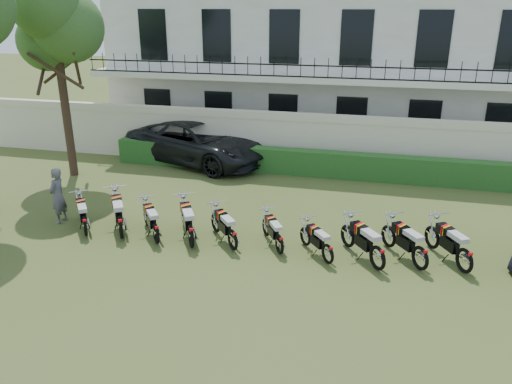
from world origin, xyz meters
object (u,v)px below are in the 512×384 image
motorcycle_6 (328,249)px  motorcycle_8 (421,253)px  motorcycle_3 (191,231)px  inspector (58,196)px  motorcycle_1 (120,222)px  suv (198,142)px  motorcycle_4 (233,235)px  motorcycle_5 (280,240)px  motorcycle_7 (378,252)px  motorcycle_0 (84,222)px  motorcycle_2 (156,229)px  motorcycle_9 (465,255)px  tree_west_near (54,19)px

motorcycle_6 → motorcycle_8: motorcycle_8 is taller
motorcycle_6 → motorcycle_8: 2.32m
motorcycle_3 → inspector: inspector is taller
motorcycle_1 → suv: (-0.43, 7.68, 0.35)m
motorcycle_4 → motorcycle_5: size_ratio=0.99×
motorcycle_6 → motorcycle_7: 1.26m
motorcycle_0 → motorcycle_7: motorcycle_7 is taller
motorcycle_2 → motorcycle_8: 7.14m
motorcycle_3 → motorcycle_7: motorcycle_3 is taller
motorcycle_7 → motorcycle_8: 1.08m
motorcycle_3 → motorcycle_7: size_ratio=1.10×
motorcycle_5 → motorcycle_8: 3.63m
motorcycle_4 → motorcycle_9: 6.00m
motorcycle_0 → motorcycle_3: size_ratio=0.82×
motorcycle_2 → inspector: size_ratio=0.89×
motorcycle_3 → tree_west_near: bearing=115.0°
motorcycle_1 → motorcycle_2: size_ratio=1.18×
motorcycle_5 → tree_west_near: bearing=122.3°
motorcycle_8 → motorcycle_7: bearing=159.7°
motorcycle_4 → motorcycle_7: bearing=-42.0°
motorcycle_7 → suv: suv is taller
tree_west_near → motorcycle_6: tree_west_near is taller
motorcycle_1 → motorcycle_7: 7.21m
inspector → motorcycle_9: bearing=87.9°
motorcycle_2 → motorcycle_6: 4.83m
motorcycle_0 → tree_west_near: bearing=88.7°
motorcycle_9 → inspector: inspector is taller
motorcycle_1 → motorcycle_4: size_ratio=1.23×
motorcycle_1 → inspector: inspector is taller
motorcycle_5 → suv: suv is taller
motorcycle_6 → suv: (-6.38, 7.75, 0.46)m
tree_west_near → motorcycle_3: (6.83, -4.95, -5.36)m
motorcycle_0 → motorcycle_9: 10.43m
tree_west_near → motorcycle_9: size_ratio=4.32×
motorcycle_1 → inspector: bearing=132.6°
motorcycle_8 → suv: (-8.69, 7.51, 0.38)m
motorcycle_2 → motorcycle_6: (4.83, -0.01, -0.05)m
tree_west_near → motorcycle_3: 10.00m
motorcycle_3 → motorcycle_5: size_ratio=1.23×
motorcycle_3 → motorcycle_6: (3.78, -0.01, -0.10)m
tree_west_near → motorcycle_9: 15.68m
motorcycle_5 → motorcycle_4: bearing=153.4°
tree_west_near → motorcycle_7: bearing=-22.8°
motorcycle_6 → motorcycle_9: bearing=-32.5°
motorcycle_5 → motorcycle_7: 2.60m
motorcycle_1 → motorcycle_5: bearing=-30.4°
motorcycle_8 → motorcycle_9: (1.07, 0.11, 0.01)m
motorcycle_0 → motorcycle_8: size_ratio=0.91×
motorcycle_4 → motorcycle_7: (3.87, -0.17, 0.04)m
motorcycle_6 → motorcycle_0: bearing=141.8°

